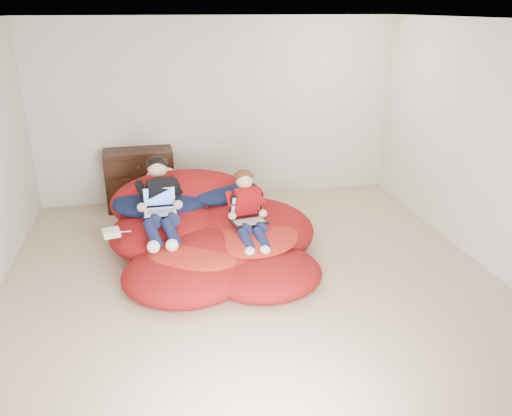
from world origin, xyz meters
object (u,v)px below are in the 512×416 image
(older_boy, at_px, (159,198))
(laptop_black, at_px, (248,214))
(laptop_white, at_px, (160,205))
(younger_boy, at_px, (248,208))
(beanbag_pile, at_px, (208,233))
(dresser, at_px, (140,179))

(older_boy, bearing_deg, laptop_black, -21.20)
(laptop_white, bearing_deg, younger_boy, -15.53)
(younger_boy, distance_m, laptop_black, 0.06)
(laptop_white, bearing_deg, older_boy, 90.00)
(older_boy, relative_size, laptop_white, 3.45)
(younger_boy, height_order, laptop_white, younger_boy)
(laptop_black, bearing_deg, older_boy, 158.80)
(beanbag_pile, bearing_deg, older_boy, 170.01)
(laptop_white, bearing_deg, beanbag_pile, 0.21)
(older_boy, height_order, younger_boy, older_boy)
(younger_boy, distance_m, laptop_white, 0.94)
(younger_boy, relative_size, laptop_white, 2.64)
(dresser, xyz_separation_m, laptop_black, (1.15, -1.86, 0.15))
(dresser, bearing_deg, older_boy, -80.69)
(beanbag_pile, bearing_deg, laptop_white, -179.79)
(dresser, distance_m, younger_boy, 2.19)
(older_boy, xyz_separation_m, laptop_white, (0.00, -0.09, -0.05))
(laptop_white, xyz_separation_m, laptop_black, (0.91, -0.26, -0.07))
(beanbag_pile, xyz_separation_m, laptop_black, (0.40, -0.26, 0.31))
(dresser, height_order, older_boy, older_boy)
(dresser, distance_m, older_boy, 1.55)
(laptop_black, bearing_deg, younger_boy, 90.00)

